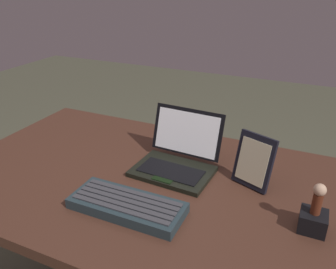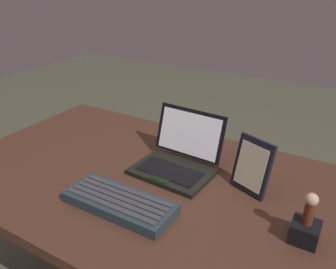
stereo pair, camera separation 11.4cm
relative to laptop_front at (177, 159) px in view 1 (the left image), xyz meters
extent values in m
cube|color=#44271B|center=(-0.07, -0.09, -0.06)|extent=(1.38, 0.83, 0.04)
cylinder|color=black|center=(-0.70, 0.26, -0.43)|extent=(0.05, 0.05, 0.71)
cylinder|color=black|center=(0.57, 0.26, -0.43)|extent=(0.05, 0.05, 0.71)
cube|color=black|center=(0.00, -0.03, -0.03)|extent=(0.27, 0.20, 0.02)
cube|color=black|center=(0.00, -0.05, -0.02)|extent=(0.22, 0.11, 0.00)
cube|color=black|center=(-0.01, -0.11, -0.02)|extent=(0.07, 0.03, 0.00)
cube|color=black|center=(0.00, 0.08, 0.07)|extent=(0.26, 0.07, 0.16)
cube|color=white|center=(0.00, 0.08, 0.07)|extent=(0.24, 0.06, 0.14)
cube|color=yellow|center=(0.00, 0.07, 0.05)|extent=(0.22, 0.02, 0.01)
cube|color=#223137|center=(-0.04, -0.27, -0.02)|extent=(0.34, 0.14, 0.03)
cube|color=#38383D|center=(-0.04, -0.32, -0.01)|extent=(0.31, 0.02, 0.00)
cube|color=#38383D|center=(-0.04, -0.29, -0.01)|extent=(0.31, 0.02, 0.00)
cube|color=#38383D|center=(-0.04, -0.27, -0.01)|extent=(0.31, 0.02, 0.00)
cube|color=#38383D|center=(-0.04, -0.25, -0.01)|extent=(0.31, 0.02, 0.00)
cube|color=#38383D|center=(-0.04, -0.23, -0.01)|extent=(0.31, 0.02, 0.00)
cube|color=black|center=(0.26, 0.01, 0.05)|extent=(0.13, 0.09, 0.17)
cube|color=beige|center=(0.26, 0.00, 0.05)|extent=(0.11, 0.07, 0.14)
cube|color=black|center=(0.27, 0.03, -0.02)|extent=(0.02, 0.02, 0.03)
cube|color=black|center=(0.45, -0.14, -0.01)|extent=(0.07, 0.07, 0.05)
cylinder|color=#592615|center=(0.45, -0.14, 0.04)|extent=(0.03, 0.03, 0.06)
sphere|color=tan|center=(0.45, -0.14, 0.09)|extent=(0.03, 0.03, 0.03)
camera|label=1|loc=(0.40, -0.96, 0.59)|focal=36.57mm
camera|label=2|loc=(0.50, -0.91, 0.59)|focal=36.57mm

